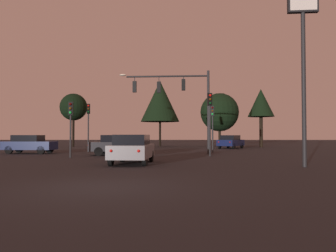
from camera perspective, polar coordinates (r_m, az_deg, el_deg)
ground_plane at (r=34.17m, az=-2.62°, el=-4.12°), size 168.00×168.00×0.00m
traffic_signal_mast_arm at (r=27.01m, az=1.82°, el=5.43°), size 7.27×0.64×6.67m
traffic_light_corner_left at (r=23.33m, az=-16.24°, el=1.36°), size 0.32×0.36×3.74m
traffic_light_corner_right at (r=31.04m, az=-13.39°, el=1.35°), size 0.35×0.38×4.34m
traffic_light_median at (r=29.33m, az=7.59°, el=1.14°), size 0.34×0.37×4.07m
traffic_light_far_side at (r=24.19m, az=7.15°, el=2.45°), size 0.33×0.37×4.52m
car_nearside_lane at (r=17.70m, az=-6.08°, el=-3.83°), size 2.08×4.24×1.52m
car_crossing_left at (r=29.93m, az=-22.51°, el=-2.83°), size 4.26×2.06×1.52m
car_crossing_right at (r=25.50m, az=-8.23°, el=-3.15°), size 4.56×2.08×1.52m
car_far_lane at (r=39.15m, az=10.63°, el=-2.62°), size 3.66×4.36×1.52m
store_sign_illuminated at (r=17.55m, az=22.01°, el=13.33°), size 1.41×0.37×8.30m
tree_behind_sign at (r=45.98m, az=-1.36°, el=4.23°), size 5.29×5.29×9.00m
tree_left_far at (r=45.98m, az=8.76°, el=2.31°), size 5.19×5.19×7.24m
tree_center_horizon at (r=44.33m, az=15.52°, el=3.74°), size 3.33×3.33×7.43m
tree_right_cluster at (r=46.73m, az=-15.77°, el=3.10°), size 3.62×3.62×7.13m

